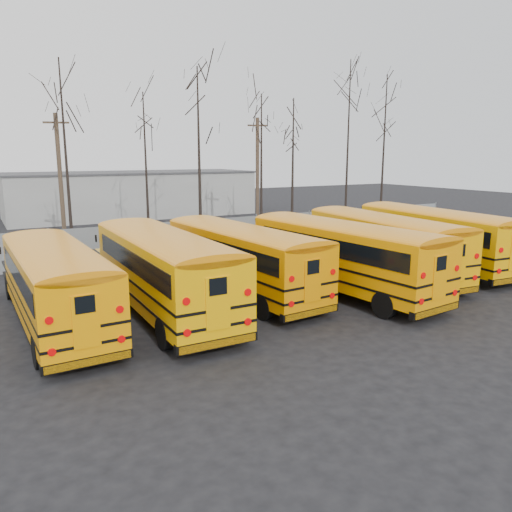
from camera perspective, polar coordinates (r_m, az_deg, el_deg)
ground at (r=19.22m, az=7.53°, el=-5.87°), size 120.00×120.00×0.00m
fence at (r=29.19m, az=-6.80°, el=2.17°), size 40.00×0.04×2.00m
distant_building at (r=48.51m, az=-13.99°, el=6.83°), size 22.00×8.00×4.00m
bus_a at (r=17.85m, az=-22.04°, el=-2.42°), size 2.58×10.27×2.86m
bus_b at (r=18.38m, az=-10.80°, el=-0.97°), size 2.62×11.01×3.07m
bus_c at (r=20.49m, az=-1.92°, el=0.28°), size 3.14×10.61×2.93m
bus_d at (r=21.05m, az=9.47°, el=0.62°), size 3.51×11.08×3.05m
bus_e at (r=24.21m, az=13.99°, el=1.82°), size 3.48×10.97×3.02m
bus_f at (r=26.93m, az=19.54°, el=2.52°), size 3.57×11.16×3.07m
utility_pole_left at (r=31.45m, az=-21.43°, el=7.86°), size 1.40×0.51×8.02m
utility_pole_right at (r=37.56m, az=0.17°, el=9.36°), size 1.47×0.45×8.33m
tree_3 at (r=30.27m, az=-20.88°, el=10.25°), size 0.26×0.26×10.84m
tree_4 at (r=33.99m, az=-12.46°, el=9.76°), size 0.26×0.26×9.63m
tree_5 at (r=32.98m, az=-6.52°, el=11.20°), size 0.26×0.26×11.11m
tree_6 at (r=35.71m, az=0.61°, el=10.24°), size 0.26×0.26×9.79m
tree_7 at (r=37.39m, az=4.22°, el=10.18°), size 0.26×0.26×9.68m
tree_8 at (r=41.07m, az=10.45°, el=12.38°), size 0.26×0.26×12.87m
tree_9 at (r=41.67m, az=14.36°, el=11.43°), size 0.26×0.26×11.76m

